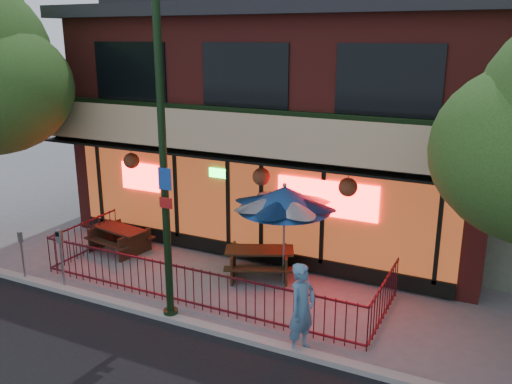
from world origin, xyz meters
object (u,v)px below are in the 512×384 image
parking_meter_near (61,250)px  parking_meter_far (21,248)px  street_light (164,179)px  patio_umbrella (285,198)px  picnic_table_right (259,258)px  pedestrian (302,309)px  picnic_table_left (120,236)px

parking_meter_near → parking_meter_far: size_ratio=1.17×
parking_meter_far → street_light: bearing=1.0°
patio_umbrella → parking_meter_near: size_ratio=1.67×
picnic_table_right → parking_meter_near: (-3.92, -2.80, 0.56)m
pedestrian → street_light: bearing=106.4°
picnic_table_left → parking_meter_far: 2.81m
parking_meter_near → parking_meter_far: 1.26m
pedestrian → parking_meter_near: pedestrian is taller
pedestrian → parking_meter_near: bearing=105.9°
parking_meter_near → pedestrian: bearing=0.5°
picnic_table_left → pedestrian: 7.05m
picnic_table_left → pedestrian: bearing=-21.0°
parking_meter_near → picnic_table_right: bearing=35.6°
parking_meter_far → picnic_table_left: bearing=72.5°
picnic_table_left → patio_umbrella: bearing=1.7°
picnic_table_left → pedestrian: (6.57, -2.52, 0.46)m
patio_umbrella → parking_meter_far: 6.64m
pedestrian → parking_meter_far: pedestrian is taller
picnic_table_left → parking_meter_near: size_ratio=1.18×
picnic_table_right → pedestrian: (2.24, -2.75, 0.43)m
picnic_table_right → picnic_table_left: bearing=-177.0°
patio_umbrella → pedestrian: bearing=-60.0°
picnic_table_left → picnic_table_right: bearing=3.0°
street_light → picnic_table_right: 3.95m
pedestrian → parking_meter_near: size_ratio=1.19×
picnic_table_right → street_light: bearing=-105.9°
patio_umbrella → street_light: bearing=-118.9°
parking_meter_near → street_light: bearing=-0.0°
street_light → picnic_table_right: size_ratio=3.30×
picnic_table_left → parking_meter_near: (0.41, -2.57, 0.59)m
street_light → parking_meter_far: (-4.37, -0.08, -2.25)m
picnic_table_right → parking_meter_far: parking_meter_far is taller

